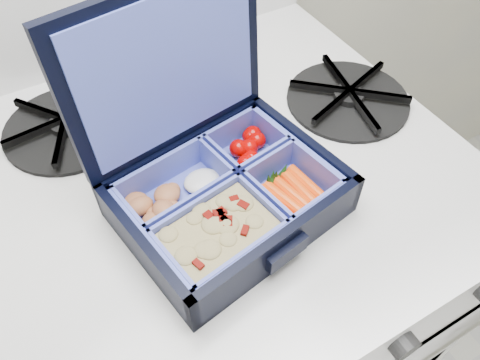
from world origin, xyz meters
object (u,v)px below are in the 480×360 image
burner_grate (349,94)px  fork (208,126)px  stove (219,306)px  bento_box (229,197)px

burner_grate → fork: 0.21m
burner_grate → fork: burner_grate is taller
stove → fork: bearing=60.4°
stove → burner_grate: (0.23, -0.01, 0.49)m
stove → burner_grate: 0.55m
stove → burner_grate: size_ratio=5.30×
bento_box → fork: size_ratio=1.43×
stove → bento_box: bento_box is taller
stove → fork: (0.02, 0.04, 0.48)m
bento_box → fork: (0.05, 0.14, -0.03)m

